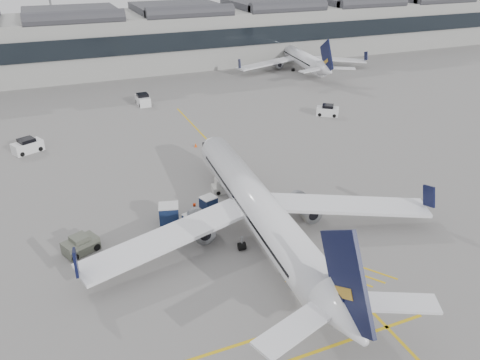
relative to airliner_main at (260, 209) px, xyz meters
name	(u,v)px	position (x,y,z in m)	size (l,w,h in m)	color
ground	(193,260)	(-6.68, -1.32, -2.74)	(220.00, 220.00, 0.00)	gray
terminal	(85,41)	(-6.68, 70.61, 3.40)	(200.00, 20.45, 12.40)	#9E9E99
apron_markings	(253,188)	(3.32, 8.68, -2.73)	(0.25, 60.00, 0.01)	gold
airliner_main	(260,209)	(0.00, 0.00, 0.00)	(32.04, 35.09, 9.33)	white
airliner_far	(300,57)	(34.83, 54.85, -0.28)	(28.62, 31.45, 8.38)	white
belt_loader	(229,186)	(0.65, 9.15, -2.19)	(4.72, 2.03, 1.88)	#BCBAB2
baggage_cart_a	(169,212)	(-6.85, 5.71, -1.88)	(1.75, 1.54, 1.61)	gray
baggage_cart_b	(209,204)	(-2.81, 5.78, -1.86)	(1.88, 1.71, 1.64)	gray
baggage_cart_c	(169,214)	(-6.99, 5.03, -1.65)	(2.28, 2.04, 2.04)	gray
baggage_cart_d	(192,221)	(-5.29, 3.30, -1.88)	(1.83, 1.65, 1.61)	gray
ramp_agent_a	(250,206)	(0.75, 3.67, -1.83)	(0.66, 0.44, 1.82)	orange
ramp_agent_b	(194,211)	(-4.49, 5.13, -1.92)	(0.80, 0.62, 1.65)	red
pushback_tug	(81,245)	(-15.15, 3.58, -2.04)	(3.27, 2.70, 1.58)	#53574A
safety_cone_nose	(196,145)	(1.13, 22.17, -2.47)	(0.39, 0.39, 0.54)	#F24C0A
safety_cone_engine	(299,202)	(6.11, 3.62, -2.48)	(0.37, 0.37, 0.51)	#F24C0A
service_van_left	(28,146)	(-19.07, 28.81, -1.92)	(3.99, 3.13, 1.84)	silver
service_van_mid	(143,100)	(-1.29, 42.88, -1.90)	(1.92, 3.70, 1.88)	silver
service_van_right	(328,111)	(23.87, 26.41, -1.98)	(3.67, 3.31, 1.71)	silver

